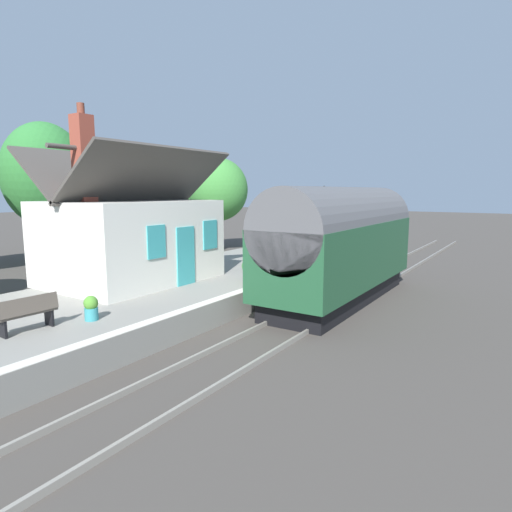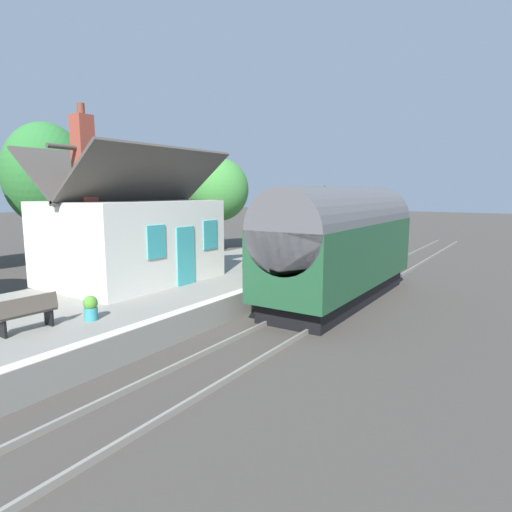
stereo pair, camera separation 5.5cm
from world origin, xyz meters
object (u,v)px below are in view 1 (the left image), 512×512
(bench_mid_platform, at_px, (27,313))
(tree_mid_background, at_px, (179,194))
(planter_edge_far, at_px, (260,250))
(planter_corner_building, at_px, (251,268))
(station_building, at_px, (131,237))
(train, at_px, (341,243))
(planter_bench_left, at_px, (291,258))
(lamp_post_platform, at_px, (324,209))
(bench_near_building, at_px, (312,245))
(planter_under_sign, at_px, (252,260))
(tree_behind_building, at_px, (218,190))
(planter_bench_right, at_px, (91,308))
(tree_far_right, at_px, (45,175))

(bench_mid_platform, xyz_separation_m, tree_mid_background, (18.72, 12.45, 2.68))
(planter_edge_far, bearing_deg, bench_mid_platform, -171.70)
(planter_corner_building, bearing_deg, station_building, 119.08)
(train, bearing_deg, planter_edge_far, 59.13)
(bench_mid_platform, bearing_deg, planter_edge_far, 8.30)
(planter_bench_left, distance_m, lamp_post_platform, 3.52)
(station_building, distance_m, bench_near_building, 10.41)
(tree_mid_background, bearing_deg, planter_edge_far, -116.72)
(planter_under_sign, xyz_separation_m, lamp_post_platform, (2.85, -2.21, 2.27))
(station_building, height_order, lamp_post_platform, station_building)
(planter_edge_far, distance_m, tree_behind_building, 8.70)
(bench_near_building, xyz_separation_m, planter_edge_far, (-2.03, 2.03, -0.20))
(bench_mid_platform, relative_size, planter_under_sign, 1.80)
(planter_bench_right, relative_size, tree_mid_background, 0.11)
(planter_bench_right, height_order, lamp_post_platform, lamp_post_platform)
(bench_near_building, relative_size, planter_corner_building, 1.47)
(bench_near_building, height_order, tree_behind_building, tree_behind_building)
(bench_near_building, distance_m, lamp_post_platform, 3.12)
(station_building, distance_m, tree_mid_background, 16.58)
(train, xyz_separation_m, planter_corner_building, (-2.25, 2.58, -0.88))
(planter_bench_left, xyz_separation_m, tree_behind_building, (7.56, 9.79, 2.94))
(planter_under_sign, relative_size, tree_mid_background, 0.13)
(lamp_post_platform, relative_size, tree_behind_building, 0.56)
(train, xyz_separation_m, planter_bench_left, (0.83, 2.59, -0.91))
(planter_bench_left, relative_size, tree_mid_background, 0.15)
(lamp_post_platform, relative_size, tree_far_right, 0.44)
(bench_mid_platform, relative_size, tree_far_right, 0.17)
(planter_bench_right, bearing_deg, planter_under_sign, 7.02)
(tree_mid_background, bearing_deg, planter_bench_right, -143.25)
(planter_under_sign, bearing_deg, planter_bench_left, -90.48)
(planter_bench_left, xyz_separation_m, tree_mid_background, (7.98, 13.80, 2.66))
(tree_mid_background, distance_m, tree_behind_building, 4.03)
(tree_mid_background, bearing_deg, tree_behind_building, -95.91)
(bench_near_building, bearing_deg, station_building, 165.04)
(tree_far_right, bearing_deg, station_building, -108.76)
(bench_mid_platform, height_order, tree_behind_building, tree_behind_building)
(station_building, distance_m, planter_edge_far, 8.11)
(station_building, xyz_separation_m, bench_near_building, (9.99, -2.67, -1.18))
(train, bearing_deg, bench_mid_platform, 158.38)
(train, distance_m, planter_bench_right, 9.23)
(bench_near_building, bearing_deg, planter_bench_right, -178.43)
(planter_corner_building, relative_size, planter_under_sign, 1.22)
(bench_near_building, height_order, planter_corner_building, planter_corner_building)
(tree_far_right, bearing_deg, bench_mid_platform, -123.30)
(planter_corner_building, relative_size, tree_behind_building, 0.15)
(planter_edge_far, relative_size, tree_far_right, 0.11)
(planter_bench_right, xyz_separation_m, planter_edge_far, (12.01, 2.42, -0.05))
(bench_mid_platform, bearing_deg, bench_near_building, -0.27)
(tree_behind_building, height_order, tree_far_right, tree_far_right)
(bench_near_building, height_order, planter_bench_left, planter_bench_left)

